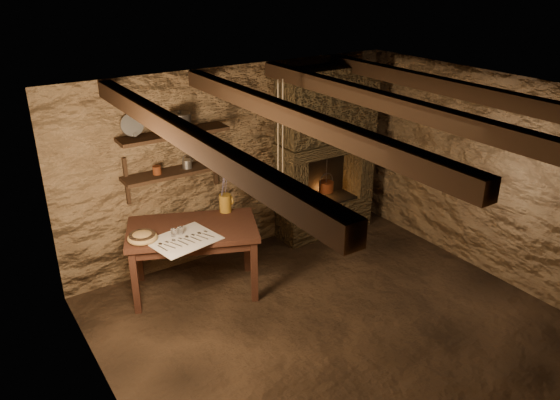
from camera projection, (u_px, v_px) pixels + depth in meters
floor at (331, 323)px, 5.77m from camera, size 4.50×4.50×0.00m
back_wall at (236, 162)px, 6.82m from camera, size 4.50×0.04×2.40m
front_wall at (516, 327)px, 3.76m from camera, size 4.50×0.04×2.40m
left_wall at (104, 291)px, 4.16m from camera, size 0.04×4.00×2.40m
right_wall at (485, 175)px, 6.42m from camera, size 0.04×4.00×2.40m
ceiling at (341, 98)px, 4.81m from camera, size 4.50×4.00×0.04m
beam_far_left at (184, 135)px, 4.09m from camera, size 0.14×3.95×0.16m
beam_mid_left at (294, 116)px, 4.59m from camera, size 0.14×3.95×0.16m
beam_mid_right at (382, 101)px, 5.09m from camera, size 0.14×3.95×0.16m
beam_far_right at (454, 89)px, 5.59m from camera, size 0.14×3.95×0.16m
shelf_lower at (177, 172)px, 6.23m from camera, size 1.25×0.30×0.04m
shelf_upper at (174, 134)px, 6.05m from camera, size 1.25×0.30×0.04m
hearth at (326, 148)px, 7.26m from camera, size 1.43×0.51×2.30m
work_table at (194, 257)px, 6.18m from camera, size 1.63×1.30×0.81m
linen_cloth at (184, 240)px, 5.74m from camera, size 0.77×0.66×0.01m
pewter_cutlery_row at (185, 240)px, 5.72m from camera, size 0.60×0.32×0.01m
drinking_glasses at (180, 231)px, 5.84m from camera, size 0.22×0.07×0.09m
stoneware_jug at (225, 195)px, 6.32m from camera, size 0.16×0.16×0.49m
wooden_bowl at (142, 238)px, 5.72m from camera, size 0.38×0.38×0.11m
iron_stockpot at (180, 123)px, 6.05m from camera, size 0.26×0.26×0.19m
tin_pan at (132, 125)px, 5.86m from camera, size 0.25×0.11×0.25m
small_kettle at (187, 164)px, 6.27m from camera, size 0.18×0.15×0.16m
rusty_tin at (157, 170)px, 6.09m from camera, size 0.12×0.12×0.10m
red_pot at (326, 186)px, 7.43m from camera, size 0.26×0.26×0.54m
hanging_ropes at (280, 134)px, 5.88m from camera, size 0.08×0.08×1.20m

